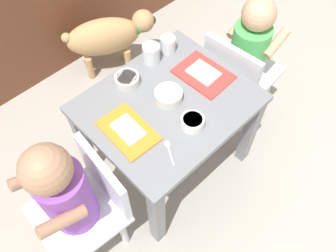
{
  "coord_description": "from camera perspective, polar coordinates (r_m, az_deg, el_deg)",
  "views": [
    {
      "loc": [
        -0.53,
        -0.55,
        1.42
      ],
      "look_at": [
        0.0,
        0.0,
        0.29
      ],
      "focal_mm": 36.84,
      "sensor_mm": 36.0,
      "label": 1
    }
  ],
  "objects": [
    {
      "name": "water_cup_left",
      "position": [
        1.35,
        -2.79,
        11.73
      ],
      "size": [
        0.07,
        0.07,
        0.07
      ],
      "color": "white",
      "rests_on": "dining_table"
    },
    {
      "name": "food_tray_left",
      "position": [
        1.16,
        -6.66,
        -0.71
      ],
      "size": [
        0.14,
        0.21,
        0.02
      ],
      "color": "orange",
      "rests_on": "dining_table"
    },
    {
      "name": "seated_child_left",
      "position": [
        1.12,
        -15.97,
        -10.79
      ],
      "size": [
        0.3,
        0.3,
        0.68
      ],
      "color": "silver",
      "rests_on": "ground"
    },
    {
      "name": "dining_table",
      "position": [
        1.3,
        0.0,
        1.86
      ],
      "size": [
        0.59,
        0.5,
        0.45
      ],
      "color": "slate",
      "rests_on": "ground"
    },
    {
      "name": "food_tray_right",
      "position": [
        1.32,
        5.82,
        8.64
      ],
      "size": [
        0.16,
        0.21,
        0.02
      ],
      "color": "red",
      "rests_on": "dining_table"
    },
    {
      "name": "ground_plane",
      "position": [
        1.61,
        0.0,
        -5.81
      ],
      "size": [
        7.0,
        7.0,
        0.0
      ],
      "primitive_type": "plane",
      "color": "#9E998E"
    },
    {
      "name": "spoon_by_left_tray",
      "position": [
        1.12,
        0.22,
        -4.05
      ],
      "size": [
        0.06,
        0.09,
        0.01
      ],
      "color": "silver",
      "rests_on": "dining_table"
    },
    {
      "name": "veggie_bowl_near",
      "position": [
        1.22,
        0.06,
        5.06
      ],
      "size": [
        0.1,
        0.1,
        0.04
      ],
      "color": "silver",
      "rests_on": "dining_table"
    },
    {
      "name": "water_cup_right",
      "position": [
        1.39,
        -0.0,
        13.23
      ],
      "size": [
        0.06,
        0.06,
        0.06
      ],
      "color": "white",
      "rests_on": "dining_table"
    },
    {
      "name": "cereal_bowl_right_side",
      "position": [
        1.16,
        4.07,
        0.7
      ],
      "size": [
        0.08,
        0.08,
        0.04
      ],
      "color": "white",
      "rests_on": "dining_table"
    },
    {
      "name": "cereal_bowl_left_side",
      "position": [
        1.29,
        -6.79,
        7.65
      ],
      "size": [
        0.09,
        0.09,
        0.03
      ],
      "color": "silver",
      "rests_on": "dining_table"
    },
    {
      "name": "seated_child_right",
      "position": [
        1.52,
        12.96,
        12.02
      ],
      "size": [
        0.3,
        0.3,
        0.64
      ],
      "color": "silver",
      "rests_on": "ground"
    },
    {
      "name": "dog",
      "position": [
        1.84,
        -9.84,
        14.47
      ],
      "size": [
        0.45,
        0.31,
        0.33
      ],
      "color": "tan",
      "rests_on": "ground"
    }
  ]
}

